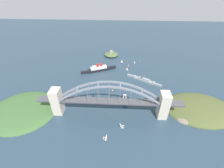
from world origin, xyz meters
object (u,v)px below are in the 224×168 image
object	(u,v)px
ocean_liner	(99,69)
small_boat_2	(128,66)
seaplane_second_in_formation	(106,138)
small_boat_4	(140,61)
fort_island_mid_harbor	(111,54)
seaplane_taxiing_near_bridge	(122,126)
naval_cruiser	(144,80)
harbor_ferry_steamer	(125,99)
small_boat_1	(127,69)
harbor_arch_bridge	(109,102)
small_boat_3	(82,86)
small_boat_6	(122,61)
small_boat_5	(112,91)
small_boat_0	(134,62)

from	to	relation	value
ocean_liner	small_boat_2	xyz separation A→B (m)	(76.51, 29.25, -5.06)
seaplane_second_in_formation	small_boat_4	xyz separation A→B (m)	(75.26, 261.51, -1.25)
ocean_liner	fort_island_mid_harbor	distance (m)	96.77
seaplane_taxiing_near_bridge	naval_cruiser	bearing A→B (deg)	69.77
ocean_liner	seaplane_second_in_formation	size ratio (longest dim) A/B	8.19
harbor_ferry_steamer	seaplane_taxiing_near_bridge	distance (m)	66.74
small_boat_1	small_boat_2	distance (m)	20.35
seaplane_taxiing_near_bridge	seaplane_second_in_formation	world-z (taller)	seaplane_taxiing_near_bridge
harbor_arch_bridge	harbor_ferry_steamer	xyz separation A→B (m)	(27.21, 37.50, -24.60)
small_boat_1	small_boat_3	bearing A→B (deg)	-141.01
small_boat_2	small_boat_3	distance (m)	146.35
seaplane_taxiing_near_bridge	small_boat_6	distance (m)	226.65
harbor_arch_bridge	fort_island_mid_harbor	world-z (taller)	harbor_arch_bridge
small_boat_5	seaplane_second_in_formation	bearing A→B (deg)	-92.09
small_boat_5	small_boat_6	xyz separation A→B (m)	(19.44, 131.84, 3.65)
ocean_liner	small_boat_6	size ratio (longest dim) A/B	8.22
harbor_ferry_steamer	small_boat_2	distance (m)	140.77
harbor_ferry_steamer	small_boat_1	world-z (taller)	harbor_ferry_steamer
small_boat_0	small_boat_6	world-z (taller)	small_boat_6
harbor_arch_bridge	small_boat_3	xyz separation A→B (m)	(-66.38, 76.32, -24.02)
small_boat_6	seaplane_taxiing_near_bridge	bearing A→B (deg)	-89.92
harbor_arch_bridge	small_boat_1	bearing A→B (deg)	77.63
fort_island_mid_harbor	small_boat_0	size ratio (longest dim) A/B	4.76
naval_cruiser	small_boat_1	xyz separation A→B (m)	(-37.46, 49.90, 0.45)
small_boat_2	small_boat_1	bearing A→B (deg)	-102.69
ocean_liner	small_boat_1	distance (m)	72.75
small_boat_5	small_boat_2	bearing A→B (deg)	71.58
harbor_ferry_steamer	ocean_liner	bearing A→B (deg)	120.21
harbor_ferry_steamer	small_boat_4	world-z (taller)	harbor_ferry_steamer
small_boat_2	fort_island_mid_harbor	bearing A→B (deg)	128.07
naval_cruiser	small_boat_0	bearing A→B (deg)	100.30
small_boat_0	small_boat_1	bearing A→B (deg)	-121.19
seaplane_taxiing_near_bridge	small_boat_2	size ratio (longest dim) A/B	1.17
ocean_liner	small_boat_3	distance (m)	77.83
seaplane_taxiing_near_bridge	harbor_ferry_steamer	bearing A→B (deg)	85.15
seaplane_taxiing_near_bridge	small_boat_3	xyz separation A→B (m)	(-87.94, 105.31, 1.27)
small_boat_4	small_boat_6	xyz separation A→B (m)	(-51.51, -11.62, 3.70)
fort_island_mid_harbor	small_boat_3	xyz separation A→B (m)	(-55.49, -165.25, -1.68)
seaplane_taxiing_near_bridge	small_boat_1	size ratio (longest dim) A/B	1.31
naval_cruiser	small_boat_4	bearing A→B (deg)	89.65
harbor_ferry_steamer	small_boat_0	distance (m)	159.39
harbor_arch_bridge	small_boat_2	world-z (taller)	harbor_arch_bridge
harbor_arch_bridge	small_boat_5	world-z (taller)	harbor_arch_bridge
harbor_ferry_steamer	small_boat_4	size ratio (longest dim) A/B	5.61
harbor_arch_bridge	small_boat_3	distance (m)	103.96
small_boat_1	seaplane_second_in_formation	bearing A→B (deg)	-100.03
small_boat_1	small_boat_2	world-z (taller)	small_boat_1
small_boat_1	small_boat_4	distance (m)	63.85
ocean_liner	small_boat_1	xyz separation A→B (m)	(72.08, 9.59, -2.22)
seaplane_second_in_formation	small_boat_2	size ratio (longest dim) A/B	1.19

